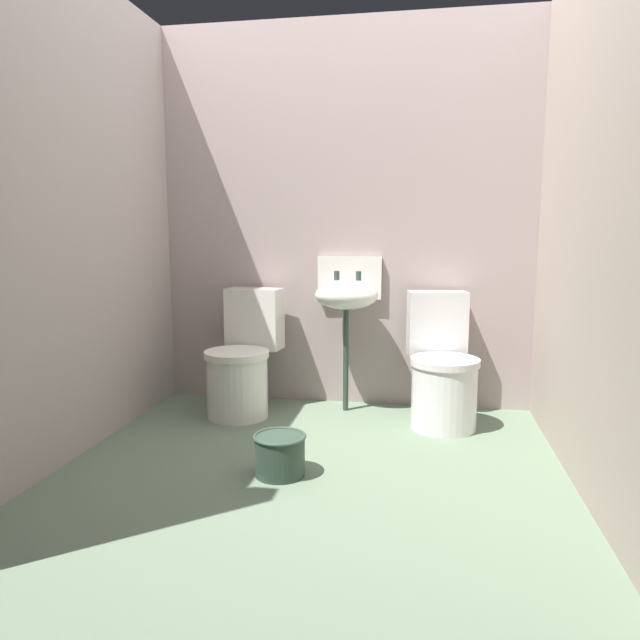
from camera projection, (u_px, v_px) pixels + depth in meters
ground_plane at (309, 482)px, 2.81m from camera, size 2.84×2.85×0.08m
wall_back at (345, 217)px, 3.87m from camera, size 2.84×0.10×2.48m
wall_left at (64, 213)px, 2.93m from camera, size 0.10×2.65×2.48m
wall_right at (604, 210)px, 2.51m from camera, size 0.10×2.65×2.48m
toilet_left at (243, 363)px, 3.71m from camera, size 0.44×0.63×0.78m
toilet_right at (442, 371)px, 3.50m from camera, size 0.46×0.64×0.78m
sink at (347, 294)px, 3.72m from camera, size 0.42×0.35×0.99m
bucket at (280, 454)px, 2.78m from camera, size 0.25×0.25×0.20m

